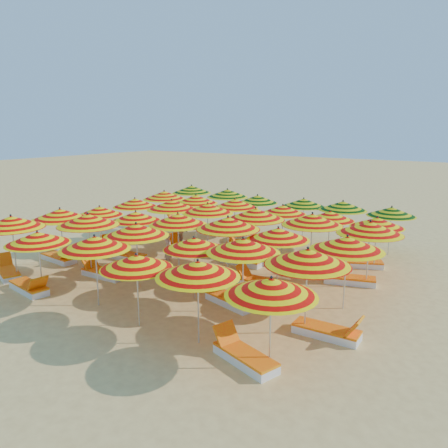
% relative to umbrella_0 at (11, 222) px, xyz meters
% --- Properties ---
extents(ground, '(120.00, 120.00, 0.00)m').
position_rel_umbrella_0_xyz_m(ground, '(5.08, 5.09, -2.07)').
color(ground, '#F0C56B').
rests_on(ground, ground).
extents(umbrella_0, '(2.26, 2.26, 2.35)m').
position_rel_umbrella_0_xyz_m(umbrella_0, '(0.00, 0.00, 0.00)').
color(umbrella_0, silver).
rests_on(umbrella_0, ground).
extents(umbrella_1, '(2.61, 2.61, 2.12)m').
position_rel_umbrella_0_xyz_m(umbrella_1, '(2.00, -0.34, -0.20)').
color(umbrella_1, silver).
rests_on(umbrella_1, ground).
extents(umbrella_2, '(2.75, 2.75, 2.22)m').
position_rel_umbrella_0_xyz_m(umbrella_2, '(4.24, 0.05, -0.11)').
color(umbrella_2, silver).
rests_on(umbrella_2, ground).
extents(umbrella_3, '(2.15, 2.15, 2.06)m').
position_rel_umbrella_0_xyz_m(umbrella_3, '(6.24, -0.26, -0.26)').
color(umbrella_3, silver).
rests_on(umbrella_3, ground).
extents(umbrella_4, '(2.50, 2.50, 2.20)m').
position_rel_umbrella_0_xyz_m(umbrella_4, '(8.17, -0.12, -0.13)').
color(umbrella_4, silver).
rests_on(umbrella_4, ground).
extents(umbrella_5, '(2.71, 2.71, 2.17)m').
position_rel_umbrella_0_xyz_m(umbrella_5, '(10.18, -0.16, -0.16)').
color(umbrella_5, silver).
rests_on(umbrella_5, ground).
extents(umbrella_6, '(2.37, 2.37, 2.29)m').
position_rel_umbrella_0_xyz_m(umbrella_6, '(-0.05, 1.98, -0.05)').
color(umbrella_6, silver).
rests_on(umbrella_6, ground).
extents(umbrella_7, '(2.46, 2.46, 2.33)m').
position_rel_umbrella_0_xyz_m(umbrella_7, '(1.83, 1.78, -0.02)').
color(umbrella_7, silver).
rests_on(umbrella_7, ground).
extents(umbrella_8, '(2.78, 2.78, 2.26)m').
position_rel_umbrella_0_xyz_m(umbrella_8, '(4.17, 1.80, -0.08)').
color(umbrella_8, silver).
rests_on(umbrella_8, ground).
extents(umbrella_9, '(2.08, 2.08, 2.03)m').
position_rel_umbrella_0_xyz_m(umbrella_9, '(6.32, 2.11, -0.28)').
color(umbrella_9, silver).
rests_on(umbrella_9, ground).
extents(umbrella_10, '(2.81, 2.81, 2.26)m').
position_rel_umbrella_0_xyz_m(umbrella_10, '(8.06, 2.14, -0.08)').
color(umbrella_10, silver).
rests_on(umbrella_10, ground).
extents(umbrella_11, '(2.49, 2.49, 2.35)m').
position_rel_umbrella_0_xyz_m(umbrella_11, '(10.14, 1.86, -0.00)').
color(umbrella_11, silver).
rests_on(umbrella_11, ground).
extents(umbrella_12, '(2.52, 2.52, 2.07)m').
position_rel_umbrella_0_xyz_m(umbrella_12, '(-0.13, 3.95, -0.25)').
color(umbrella_12, silver).
rests_on(umbrella_12, ground).
extents(umbrella_13, '(2.59, 2.59, 2.08)m').
position_rel_umbrella_0_xyz_m(umbrella_13, '(1.99, 3.95, -0.24)').
color(umbrella_13, silver).
rests_on(umbrella_13, ground).
extents(umbrella_14, '(2.25, 2.25, 2.25)m').
position_rel_umbrella_0_xyz_m(umbrella_14, '(4.21, 3.88, -0.09)').
color(umbrella_14, silver).
rests_on(umbrella_14, ground).
extents(umbrella_15, '(2.94, 2.94, 2.34)m').
position_rel_umbrella_0_xyz_m(umbrella_15, '(6.28, 4.05, -0.01)').
color(umbrella_15, silver).
rests_on(umbrella_15, ground).
extents(umbrella_16, '(2.30, 2.30, 2.17)m').
position_rel_umbrella_0_xyz_m(umbrella_16, '(8.11, 4.22, -0.16)').
color(umbrella_16, silver).
rests_on(umbrella_16, ground).
extents(umbrella_17, '(2.60, 2.60, 2.27)m').
position_rel_umbrella_0_xyz_m(umbrella_17, '(10.46, 3.95, -0.07)').
color(umbrella_17, silver).
rests_on(umbrella_17, ground).
extents(umbrella_18, '(2.58, 2.58, 2.14)m').
position_rel_umbrella_0_xyz_m(umbrella_18, '(-0.07, 5.95, -0.18)').
color(umbrella_18, silver).
rests_on(umbrella_18, ground).
extents(umbrella_19, '(2.58, 2.58, 2.28)m').
position_rel_umbrella_0_xyz_m(umbrella_19, '(2.13, 5.95, -0.07)').
color(umbrella_19, silver).
rests_on(umbrella_19, ground).
extents(umbrella_20, '(2.45, 2.45, 2.26)m').
position_rel_umbrella_0_xyz_m(umbrella_20, '(3.85, 6.22, -0.08)').
color(umbrella_20, silver).
rests_on(umbrella_20, ground).
extents(umbrella_21, '(2.73, 2.73, 2.35)m').
position_rel_umbrella_0_xyz_m(umbrella_21, '(6.27, 5.97, -0.00)').
color(umbrella_21, silver).
rests_on(umbrella_21, ground).
extents(umbrella_22, '(2.85, 2.85, 2.32)m').
position_rel_umbrella_0_xyz_m(umbrella_22, '(8.40, 6.29, -0.02)').
color(umbrella_22, silver).
rests_on(umbrella_22, ground).
extents(umbrella_23, '(2.86, 2.86, 2.31)m').
position_rel_umbrella_0_xyz_m(umbrella_23, '(10.48, 6.16, -0.04)').
color(umbrella_23, silver).
rests_on(umbrella_23, ground).
extents(umbrella_24, '(2.18, 2.18, 2.23)m').
position_rel_umbrella_0_xyz_m(umbrella_24, '(-0.14, 8.04, -0.11)').
color(umbrella_24, silver).
rests_on(umbrella_24, ground).
extents(umbrella_25, '(2.39, 2.39, 2.20)m').
position_rel_umbrella_0_xyz_m(umbrella_25, '(1.84, 8.03, -0.13)').
color(umbrella_25, silver).
rests_on(umbrella_25, ground).
extents(umbrella_26, '(2.66, 2.66, 2.19)m').
position_rel_umbrella_0_xyz_m(umbrella_26, '(3.97, 8.12, -0.14)').
color(umbrella_26, silver).
rests_on(umbrella_26, ground).
extents(umbrella_27, '(2.41, 2.41, 2.12)m').
position_rel_umbrella_0_xyz_m(umbrella_27, '(6.27, 8.26, -0.20)').
color(umbrella_27, silver).
rests_on(umbrella_27, ground).
extents(umbrella_28, '(2.08, 2.08, 2.06)m').
position_rel_umbrella_0_xyz_m(umbrella_28, '(8.28, 8.40, -0.26)').
color(umbrella_28, silver).
rests_on(umbrella_28, ground).
extents(umbrella_29, '(2.58, 2.58, 2.08)m').
position_rel_umbrella_0_xyz_m(umbrella_29, '(10.20, 8.10, -0.23)').
color(umbrella_29, silver).
rests_on(umbrella_29, ground).
extents(umbrella_30, '(2.17, 2.17, 2.23)m').
position_rel_umbrella_0_xyz_m(umbrella_30, '(-0.29, 10.42, -0.11)').
color(umbrella_30, silver).
rests_on(umbrella_30, ground).
extents(umbrella_31, '(2.78, 2.78, 2.23)m').
position_rel_umbrella_0_xyz_m(umbrella_31, '(2.11, 10.31, -0.11)').
color(umbrella_31, silver).
rests_on(umbrella_31, ground).
extents(umbrella_32, '(2.61, 2.61, 2.08)m').
position_rel_umbrella_0_xyz_m(umbrella_32, '(3.92, 10.23, -0.23)').
color(umbrella_32, silver).
rests_on(umbrella_32, ground).
extents(umbrella_33, '(2.02, 2.02, 2.10)m').
position_rel_umbrella_0_xyz_m(umbrella_33, '(6.22, 10.51, -0.22)').
color(umbrella_33, silver).
rests_on(umbrella_33, ground).
extents(umbrella_34, '(2.56, 2.56, 2.20)m').
position_rel_umbrella_0_xyz_m(umbrella_34, '(8.17, 10.21, -0.13)').
color(umbrella_34, silver).
rests_on(umbrella_34, ground).
extents(umbrella_35, '(2.61, 2.61, 2.10)m').
position_rel_umbrella_0_xyz_m(umbrella_35, '(10.15, 10.47, -0.22)').
color(umbrella_35, silver).
rests_on(umbrella_35, ground).
extents(lounger_0, '(1.83, 1.14, 0.69)m').
position_rel_umbrella_0_xyz_m(lounger_0, '(-0.60, -0.01, -1.92)').
color(lounger_0, white).
rests_on(lounger_0, ground).
extents(lounger_1, '(1.80, 0.82, 0.69)m').
position_rel_umbrella_0_xyz_m(lounger_1, '(1.50, -0.48, -1.92)').
color(lounger_1, white).
rests_on(lounger_1, ground).
extents(lounger_2, '(1.83, 1.08, 0.69)m').
position_rel_umbrella_0_xyz_m(lounger_2, '(9.58, -0.28, -1.92)').
color(lounger_2, white).
rests_on(lounger_2, ground).
extents(lounger_3, '(1.77, 0.71, 0.69)m').
position_rel_umbrella_0_xyz_m(lounger_3, '(-0.55, 2.13, -1.92)').
color(lounger_3, white).
rests_on(lounger_3, ground).
extents(lounger_4, '(1.76, 0.66, 0.69)m').
position_rel_umbrella_0_xyz_m(lounger_4, '(2.33, 1.87, -1.92)').
color(lounger_4, white).
rests_on(lounger_4, ground).
extents(lounger_5, '(1.82, 1.00, 0.69)m').
position_rel_umbrella_0_xyz_m(lounger_5, '(7.56, 2.31, -1.92)').
color(lounger_5, white).
rests_on(lounger_5, ground).
extents(lounger_6, '(1.75, 0.63, 0.69)m').
position_rel_umbrella_0_xyz_m(lounger_6, '(10.74, 1.98, -1.92)').
color(lounger_6, white).
rests_on(lounger_6, ground).
extents(lounger_7, '(1.82, 1.20, 0.69)m').
position_rel_umbrella_0_xyz_m(lounger_7, '(0.37, 4.13, -1.92)').
color(lounger_7, white).
rests_on(lounger_7, ground).
extents(lounger_8, '(1.77, 0.72, 0.69)m').
position_rel_umbrella_0_xyz_m(lounger_8, '(1.39, 3.86, -1.92)').
color(lounger_8, white).
rests_on(lounger_8, ground).
extents(lounger_9, '(1.76, 0.66, 0.69)m').
position_rel_umbrella_0_xyz_m(lounger_9, '(7.52, 4.18, -1.92)').
color(lounger_9, white).
rests_on(lounger_9, ground).
extents(lounger_10, '(1.83, 1.09, 0.69)m').
position_rel_umbrella_0_xyz_m(lounger_10, '(2.64, 5.92, -1.92)').
color(lounger_10, white).
rests_on(lounger_10, ground).
extents(lounger_11, '(1.74, 0.59, 0.69)m').
position_rel_umbrella_0_xyz_m(lounger_11, '(5.77, 5.92, -1.92)').
color(lounger_11, white).
rests_on(lounger_11, ground).
extents(lounger_12, '(1.83, 1.07, 0.69)m').
position_rel_umbrella_0_xyz_m(lounger_12, '(9.89, 6.13, -1.92)').
color(lounger_12, white).
rests_on(lounger_12, ground).
extents(lounger_13, '(1.82, 1.20, 0.69)m').
position_rel_umbrella_0_xyz_m(lounger_13, '(4.47, 8.20, -1.92)').
color(lounger_13, white).
rests_on(lounger_13, ground).
extents(lounger_14, '(1.82, 1.25, 0.69)m').
position_rel_umbrella_0_xyz_m(lounger_14, '(9.61, 8.12, -1.92)').
color(lounger_14, white).
rests_on(lounger_14, ground).
extents(lounger_15, '(1.79, 0.77, 0.69)m').
position_rel_umbrella_0_xyz_m(lounger_15, '(-0.88, 10.16, -1.92)').
color(lounger_15, white).
rests_on(lounger_15, ground).
extents(lounger_16, '(1.82, 1.02, 0.69)m').
position_rel_umbrella_0_xyz_m(lounger_16, '(2.71, 10.38, -1.92)').
color(lounger_16, white).
rests_on(lounger_16, ground).
extents(beachgoer_a, '(0.59, 0.52, 1.35)m').
position_rel_umbrella_0_xyz_m(beachgoer_a, '(3.55, 4.06, -1.39)').
color(beachgoer_a, '#DFA07D').
rests_on(beachgoer_a, ground).
extents(beachgoer_b, '(0.79, 0.73, 1.30)m').
position_rel_umbrella_0_xyz_m(beachgoer_b, '(1.88, 6.90, -1.42)').
color(beachgoer_b, tan).
rests_on(beachgoer_b, ground).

